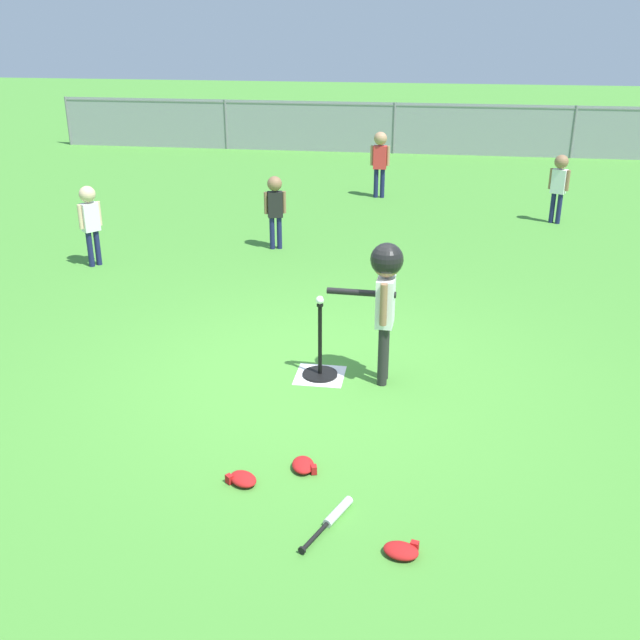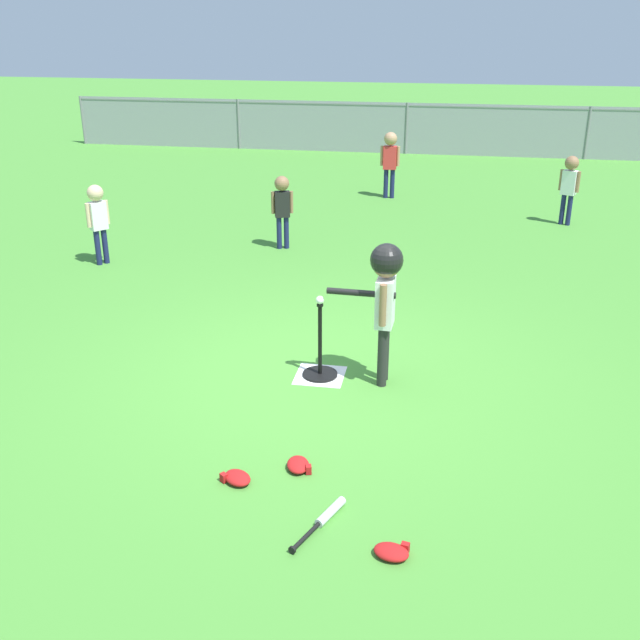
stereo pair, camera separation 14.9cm
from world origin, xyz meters
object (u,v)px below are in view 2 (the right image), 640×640
at_px(glove_tossed_aside, 392,552).
at_px(glove_near_bats, 299,465).
at_px(fielder_deep_left, 282,202).
at_px(fielder_near_right, 98,214).
at_px(fielder_deep_center, 570,181).
at_px(batter_child, 385,286).
at_px(baseball_on_tee, 320,300).
at_px(spare_bat_silver, 325,517).
at_px(batting_tee, 320,364).
at_px(fielder_deep_right, 390,156).
at_px(glove_by_plate, 237,478).

bearing_deg(glove_tossed_aside, glove_near_bats, 132.57).
relative_size(fielder_deep_left, glove_near_bats, 4.00).
xyz_separation_m(fielder_near_right, fielder_deep_center, (6.21, 3.07, 0.01)).
bearing_deg(fielder_deep_center, glove_tossed_aside, -103.77).
height_order(batter_child, fielder_deep_center, batter_child).
xyz_separation_m(baseball_on_tee, spare_bat_silver, (0.40, -2.04, -0.71)).
height_order(baseball_on_tee, batter_child, batter_child).
bearing_deg(spare_bat_silver, fielder_deep_center, 72.67).
relative_size(batting_tee, fielder_deep_center, 0.66).
relative_size(fielder_deep_right, glove_by_plate, 4.23).
xyz_separation_m(batter_child, glove_by_plate, (-0.85, -1.71, -0.88)).
height_order(baseball_on_tee, fielder_deep_right, fielder_deep_right).
bearing_deg(fielder_deep_right, glove_tossed_aside, -84.66).
xyz_separation_m(fielder_deep_center, spare_bat_silver, (-2.43, -7.80, -0.65)).
bearing_deg(fielder_deep_right, fielder_deep_center, -24.63).
bearing_deg(batter_child, glove_by_plate, -116.55).
height_order(batting_tee, fielder_deep_left, fielder_deep_left).
bearing_deg(baseball_on_tee, fielder_deep_center, 63.79).
height_order(fielder_deep_left, fielder_near_right, fielder_near_right).
bearing_deg(fielder_deep_center, fielder_deep_right, 155.37).
relative_size(batting_tee, baseball_on_tee, 9.48).
xyz_separation_m(batting_tee, fielder_deep_right, (-0.02, 7.07, 0.63)).
bearing_deg(glove_by_plate, spare_bat_silver, -24.59).
distance_m(baseball_on_tee, glove_by_plate, 1.89).
xyz_separation_m(baseball_on_tee, fielder_near_right, (-3.38, 2.69, -0.07)).
distance_m(baseball_on_tee, spare_bat_silver, 2.20).
bearing_deg(glove_near_bats, fielder_near_right, 129.80).
relative_size(batter_child, fielder_deep_right, 1.12).
bearing_deg(fielder_deep_right, glove_by_plate, -91.74).
bearing_deg(fielder_near_right, fielder_deep_center, 26.31).
xyz_separation_m(fielder_deep_left, glove_by_plate, (0.91, -5.50, -0.62)).
xyz_separation_m(batting_tee, batter_child, (0.57, -0.02, 0.80)).
xyz_separation_m(fielder_deep_right, glove_by_plate, (-0.27, -8.80, -0.70)).
xyz_separation_m(batting_tee, fielder_deep_center, (2.84, 5.76, 0.57)).
bearing_deg(fielder_deep_left, glove_tossed_aside, -71.33).
height_order(fielder_deep_right, glove_near_bats, fielder_deep_right).
bearing_deg(baseball_on_tee, fielder_deep_left, 107.63).
bearing_deg(fielder_deep_center, batter_child, -111.43).
xyz_separation_m(batter_child, glove_near_bats, (-0.46, -1.47, -0.88)).
relative_size(fielder_deep_left, fielder_deep_center, 0.96).
bearing_deg(spare_bat_silver, fielder_deep_left, 105.38).
relative_size(batting_tee, fielder_deep_left, 0.69).
height_order(batting_tee, fielder_near_right, fielder_near_right).
height_order(fielder_deep_left, spare_bat_silver, fielder_deep_left).
distance_m(fielder_deep_left, glove_near_bats, 5.46).
height_order(batter_child, fielder_deep_left, batter_child).
bearing_deg(glove_by_plate, glove_near_bats, 30.55).
distance_m(fielder_deep_left, glove_tossed_aside, 6.45).
distance_m(batting_tee, fielder_deep_left, 4.00).
bearing_deg(fielder_near_right, glove_near_bats, -50.20).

